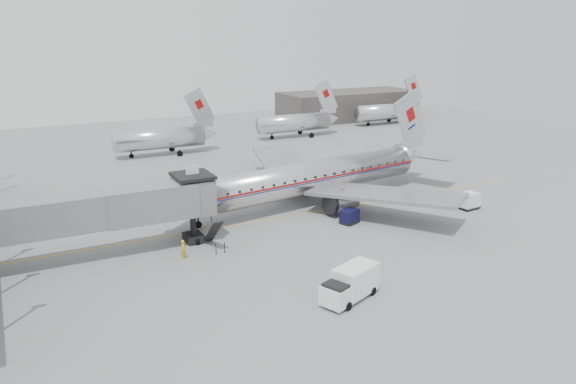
% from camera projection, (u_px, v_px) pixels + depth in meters
% --- Properties ---
extents(ground, '(160.00, 160.00, 0.00)m').
position_uv_depth(ground, '(300.00, 237.00, 53.45)').
color(ground, slate).
rests_on(ground, ground).
extents(hangar, '(30.00, 12.00, 6.00)m').
position_uv_depth(hangar, '(348.00, 105.00, 123.71)').
color(hangar, '#393734').
rests_on(hangar, ground).
extents(apron_line, '(60.00, 0.15, 0.01)m').
position_uv_depth(apron_line, '(297.00, 215.00, 59.89)').
color(apron_line, gold).
rests_on(apron_line, ground).
extents(jet_bridge, '(21.00, 6.20, 7.10)m').
position_uv_depth(jet_bridge, '(109.00, 210.00, 47.99)').
color(jet_bridge, slate).
rests_on(jet_bridge, ground).
extents(distant_aircraft_near, '(16.39, 3.20, 10.26)m').
position_uv_depth(distant_aircraft_near, '(161.00, 138.00, 87.64)').
color(distant_aircraft_near, silver).
rests_on(distant_aircraft_near, ground).
extents(distant_aircraft_mid, '(16.39, 3.20, 10.26)m').
position_uv_depth(distant_aircraft_mid, '(295.00, 122.00, 102.61)').
color(distant_aircraft_mid, silver).
rests_on(distant_aircraft_mid, ground).
extents(distant_aircraft_far, '(16.39, 3.20, 10.26)m').
position_uv_depth(distant_aircraft_far, '(387.00, 111.00, 116.69)').
color(distant_aircraft_far, silver).
rests_on(distant_aircraft_far, ground).
extents(airliner, '(37.16, 34.19, 11.80)m').
position_uv_depth(airliner, '(313.00, 177.00, 63.37)').
color(airliner, silver).
rests_on(airliner, ground).
extents(service_van, '(5.42, 3.66, 2.38)m').
position_uv_depth(service_van, '(350.00, 283.00, 40.79)').
color(service_van, white).
rests_on(service_van, ground).
extents(baggage_cart_navy, '(2.24, 1.99, 1.45)m').
position_uv_depth(baggage_cart_navy, '(350.00, 216.00, 56.99)').
color(baggage_cart_navy, black).
rests_on(baggage_cart_navy, ground).
extents(baggage_cart_white, '(2.40, 1.92, 1.77)m').
position_uv_depth(baggage_cart_white, '(469.00, 200.00, 61.65)').
color(baggage_cart_white, white).
rests_on(baggage_cart_white, ground).
extents(ramp_worker, '(0.72, 0.72, 1.68)m').
position_uv_depth(ramp_worker, '(184.00, 249.00, 48.21)').
color(ramp_worker, '#B2BB16').
rests_on(ramp_worker, ground).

